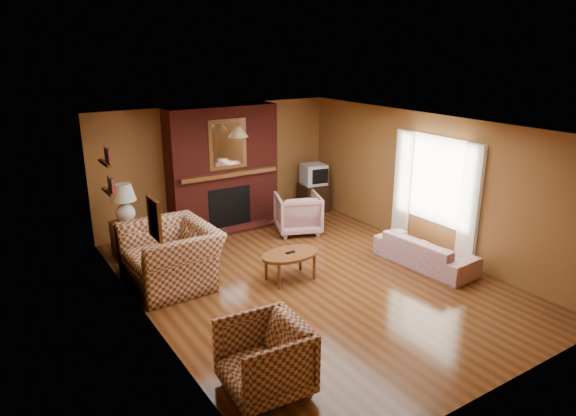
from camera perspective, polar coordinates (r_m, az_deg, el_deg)
floor at (r=8.10m, az=2.43°, el=-7.94°), size 6.50×6.50×0.00m
ceiling at (r=7.38m, az=2.68°, el=9.09°), size 6.50×6.50×0.00m
wall_back at (r=10.38m, az=-7.86°, el=4.75°), size 6.50×0.00×6.50m
wall_front at (r=5.52m, az=22.57°, el=-8.46°), size 6.50×0.00×6.50m
wall_left at (r=6.61m, az=-15.49°, el=-3.37°), size 0.00×6.50×6.50m
wall_right at (r=9.27m, az=15.31°, el=2.70°), size 0.00×6.50×6.50m
fireplace at (r=10.15m, az=-7.21°, el=4.37°), size 2.20×0.82×2.40m
window_right at (r=9.13m, az=15.99°, el=1.93°), size 0.10×1.85×2.00m
bookshelf at (r=8.26m, az=-19.42°, el=3.84°), size 0.09×0.55×0.71m
botanical_print at (r=6.24m, az=-14.62°, el=-1.17°), size 0.05×0.40×0.50m
pendant_light at (r=9.39m, az=-5.57°, el=8.43°), size 0.36×0.36×0.48m
plaid_loveseat at (r=7.98m, az=-12.88°, el=-5.21°), size 1.28×1.45×0.91m
plaid_armchair at (r=5.56m, az=-2.67°, el=-16.37°), size 0.93×0.91×0.79m
floral_sofa at (r=8.77m, az=15.00°, el=-4.71°), size 0.79×1.76×0.50m
floral_armchair at (r=9.94m, az=1.11°, el=-0.57°), size 1.07×1.09×0.77m
coffee_table at (r=7.94m, az=0.25°, el=-5.36°), size 0.96×0.59×0.46m
side_table at (r=9.24m, az=-17.35°, el=-3.34°), size 0.49×0.49×0.62m
table_lamp at (r=9.02m, az=-17.75°, el=0.73°), size 0.41×0.41×0.67m
tv_stand at (r=11.23m, az=2.83°, el=1.18°), size 0.60×0.56×0.61m
crt_tv at (r=11.09m, az=2.88°, el=3.78°), size 0.55×0.55×0.44m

